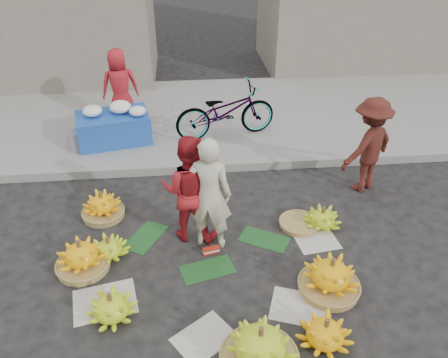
{
  "coord_description": "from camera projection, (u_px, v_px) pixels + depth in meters",
  "views": [
    {
      "loc": [
        -0.27,
        -4.16,
        3.86
      ],
      "look_at": [
        0.2,
        0.77,
        0.7
      ],
      "focal_mm": 35.0,
      "sensor_mm": 36.0,
      "label": 1
    }
  ],
  "objects": [
    {
      "name": "vendor_cream",
      "position": [
        209.0,
        194.0,
        5.42
      ],
      "size": [
        0.65,
        0.51,
        1.57
      ],
      "primitive_type": "imported",
      "rotation": [
        0.0,
        0.0,
        2.89
      ],
      "color": "beige",
      "rests_on": "ground"
    },
    {
      "name": "flower_table",
      "position": [
        114.0,
        126.0,
        7.92
      ],
      "size": [
        1.41,
        1.04,
        0.74
      ],
      "rotation": [
        0.0,
        0.0,
        0.21
      ],
      "color": "#1844A2",
      "rests_on": "sidewalk"
    },
    {
      "name": "sidewalk",
      "position": [
        199.0,
        116.0,
        9.17
      ],
      "size": [
        40.0,
        4.0,
        0.12
      ],
      "primitive_type": "cube",
      "color": "gray",
      "rests_on": "ground"
    },
    {
      "name": "bicycle",
      "position": [
        226.0,
        111.0,
        7.99
      ],
      "size": [
        1.03,
        1.98,
        0.99
      ],
      "primitive_type": "imported",
      "rotation": [
        0.0,
        0.0,
        1.78
      ],
      "color": "gray",
      "rests_on": "sidewalk"
    },
    {
      "name": "flower_vendor",
      "position": [
        120.0,
        86.0,
        8.43
      ],
      "size": [
        0.79,
        0.6,
        1.45
      ],
      "primitive_type": "imported",
      "rotation": [
        0.0,
        0.0,
        3.36
      ],
      "color": "red",
      "rests_on": "sidewalk"
    },
    {
      "name": "banana_bunch_4",
      "position": [
        330.0,
        277.0,
        5.03
      ],
      "size": [
        0.82,
        0.82,
        0.48
      ],
      "rotation": [
        0.0,
        0.0,
        -0.39
      ],
      "color": "olive",
      "rests_on": "ground"
    },
    {
      "name": "banana_bunch_5",
      "position": [
        322.0,
        218.0,
        6.08
      ],
      "size": [
        0.62,
        0.62,
        0.31
      ],
      "rotation": [
        0.0,
        0.0,
        -0.35
      ],
      "color": "#97BE1B",
      "rests_on": "ground"
    },
    {
      "name": "banana_bunch_3",
      "position": [
        325.0,
        333.0,
        4.44
      ],
      "size": [
        0.58,
        0.58,
        0.34
      ],
      "rotation": [
        0.0,
        0.0,
        0.08
      ],
      "color": "#FFBA0C",
      "rests_on": "ground"
    },
    {
      "name": "basket_spare",
      "position": [
        299.0,
        224.0,
        6.14
      ],
      "size": [
        0.69,
        0.69,
        0.06
      ],
      "primitive_type": "cylinder",
      "rotation": [
        0.0,
        0.0,
        0.32
      ],
      "color": "olive",
      "rests_on": "ground"
    },
    {
      "name": "grey_bucket",
      "position": [
        77.0,
        140.0,
        7.71
      ],
      "size": [
        0.31,
        0.31,
        0.35
      ],
      "primitive_type": "cylinder",
      "color": "gray",
      "rests_on": "sidewalk"
    },
    {
      "name": "banana_bunch_1",
      "position": [
        111.0,
        307.0,
        4.73
      ],
      "size": [
        0.65,
        0.65,
        0.35
      ],
      "rotation": [
        0.0,
        0.0,
        -0.23
      ],
      "color": "#97BE1B",
      "rests_on": "ground"
    },
    {
      "name": "curb",
      "position": [
        204.0,
        166.0,
        7.4
      ],
      "size": [
        40.0,
        0.25,
        0.15
      ],
      "primitive_type": "cube",
      "color": "gray",
      "rests_on": "ground"
    },
    {
      "name": "newspaper_scatter",
      "position": [
        220.0,
        306.0,
        4.92
      ],
      "size": [
        3.2,
        1.8,
        0.0
      ],
      "primitive_type": null,
      "color": "beige",
      "rests_on": "ground"
    },
    {
      "name": "banana_bunch_7",
      "position": [
        102.0,
        206.0,
        6.25
      ],
      "size": [
        0.59,
        0.59,
        0.42
      ],
      "rotation": [
        0.0,
        0.0,
        0.17
      ],
      "color": "olive",
      "rests_on": "ground"
    },
    {
      "name": "banana_bunch_2",
      "position": [
        260.0,
        348.0,
        4.2
      ],
      "size": [
        0.82,
        0.82,
        0.51
      ],
      "rotation": [
        0.0,
        0.0,
        0.21
      ],
      "color": "olive",
      "rests_on": "ground"
    },
    {
      "name": "vendor_red",
      "position": [
        189.0,
        189.0,
        5.58
      ],
      "size": [
        0.83,
        0.71,
        1.5
      ],
      "primitive_type": "imported",
      "rotation": [
        0.0,
        0.0,
        2.94
      ],
      "color": "red",
      "rests_on": "ground"
    },
    {
      "name": "ground",
      "position": [
        214.0,
        258.0,
        5.59
      ],
      "size": [
        80.0,
        80.0,
        0.0
      ],
      "primitive_type": "plane",
      "color": "black",
      "rests_on": "ground"
    },
    {
      "name": "banana_leaves",
      "position": [
        206.0,
        248.0,
        5.75
      ],
      "size": [
        2.0,
        1.0,
        0.0
      ],
      "primitive_type": null,
      "color": "#16431C",
      "rests_on": "ground"
    },
    {
      "name": "banana_bunch_6",
      "position": [
        109.0,
        248.0,
        5.56
      ],
      "size": [
        0.53,
        0.53,
        0.31
      ],
      "rotation": [
        0.0,
        0.0,
        0.15
      ],
      "color": "#97BE1B",
      "rests_on": "ground"
    },
    {
      "name": "man_striped",
      "position": [
        368.0,
        146.0,
        6.57
      ],
      "size": [
        1.13,
        0.98,
        1.51
      ],
      "primitive_type": "imported",
      "rotation": [
        0.0,
        0.0,
        3.67
      ],
      "color": "maroon",
      "rests_on": "ground"
    },
    {
      "name": "incense_stack",
      "position": [
        211.0,
        250.0,
        5.64
      ],
      "size": [
        0.23,
        0.12,
        0.09
      ],
      "primitive_type": "cube",
      "rotation": [
        0.0,
        0.0,
        0.23
      ],
      "color": "#B22313",
      "rests_on": "ground"
    },
    {
      "name": "banana_bunch_0",
      "position": [
        81.0,
        257.0,
        5.33
      ],
      "size": [
        0.64,
        0.64,
        0.45
      ],
      "rotation": [
        0.0,
        0.0,
        0.03
      ],
      "color": "olive",
      "rests_on": "ground"
    }
  ]
}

